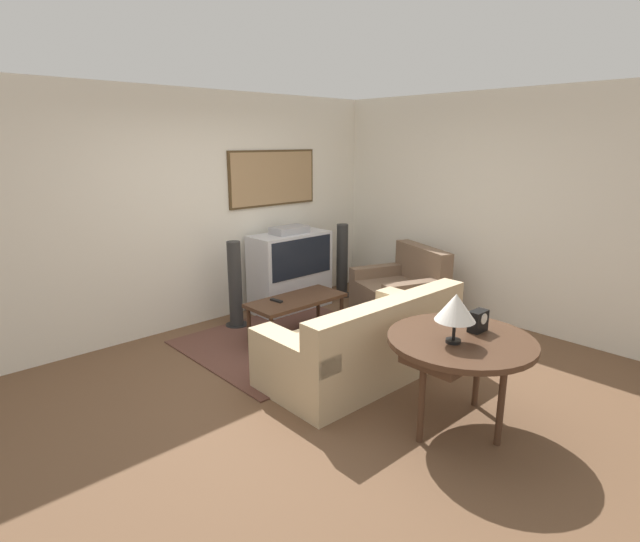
# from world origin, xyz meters

# --- Properties ---
(ground_plane) EXTENTS (12.00, 12.00, 0.00)m
(ground_plane) POSITION_xyz_m (0.00, 0.00, 0.00)
(ground_plane) COLOR brown
(wall_back) EXTENTS (12.00, 0.10, 2.70)m
(wall_back) POSITION_xyz_m (0.02, 2.13, 1.36)
(wall_back) COLOR silver
(wall_back) RESTS_ON ground_plane
(wall_right) EXTENTS (0.06, 12.00, 2.70)m
(wall_right) POSITION_xyz_m (2.63, 0.00, 1.35)
(wall_right) COLOR silver
(wall_right) RESTS_ON ground_plane
(area_rug) EXTENTS (2.05, 1.77, 0.01)m
(area_rug) POSITION_xyz_m (0.35, 0.92, 0.01)
(area_rug) COLOR brown
(area_rug) RESTS_ON ground_plane
(tv) EXTENTS (1.05, 0.49, 1.09)m
(tv) POSITION_xyz_m (1.08, 1.77, 0.51)
(tv) COLOR silver
(tv) RESTS_ON ground_plane
(couch) EXTENTS (1.91, 0.94, 0.81)m
(couch) POSITION_xyz_m (0.37, -0.19, 0.29)
(couch) COLOR #CCB289
(couch) RESTS_ON ground_plane
(armchair) EXTENTS (1.15, 1.23, 0.86)m
(armchair) POSITION_xyz_m (1.91, 0.61, 0.28)
(armchair) COLOR brown
(armchair) RESTS_ON ground_plane
(coffee_table) EXTENTS (1.11, 0.49, 0.46)m
(coffee_table) POSITION_xyz_m (0.49, 0.93, 0.41)
(coffee_table) COLOR #472D1E
(coffee_table) RESTS_ON ground_plane
(console_table) EXTENTS (1.09, 1.09, 0.72)m
(console_table) POSITION_xyz_m (0.24, -1.25, 0.66)
(console_table) COLOR #472D1E
(console_table) RESTS_ON ground_plane
(table_lamp) EXTENTS (0.29, 0.29, 0.37)m
(table_lamp) POSITION_xyz_m (0.12, -1.26, 0.99)
(table_lamp) COLOR black
(table_lamp) RESTS_ON console_table
(mantel_clock) EXTENTS (0.16, 0.10, 0.16)m
(mantel_clock) POSITION_xyz_m (0.45, -1.26, 0.81)
(mantel_clock) COLOR black
(mantel_clock) RESTS_ON console_table
(remote) EXTENTS (0.06, 0.16, 0.02)m
(remote) POSITION_xyz_m (0.26, 1.00, 0.47)
(remote) COLOR black
(remote) RESTS_ON coffee_table
(speaker_tower_left) EXTENTS (0.27, 0.27, 1.02)m
(speaker_tower_left) POSITION_xyz_m (0.20, 1.70, 0.48)
(speaker_tower_left) COLOR black
(speaker_tower_left) RESTS_ON ground_plane
(speaker_tower_right) EXTENTS (0.27, 0.27, 1.02)m
(speaker_tower_right) POSITION_xyz_m (1.97, 1.70, 0.48)
(speaker_tower_right) COLOR black
(speaker_tower_right) RESTS_ON ground_plane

